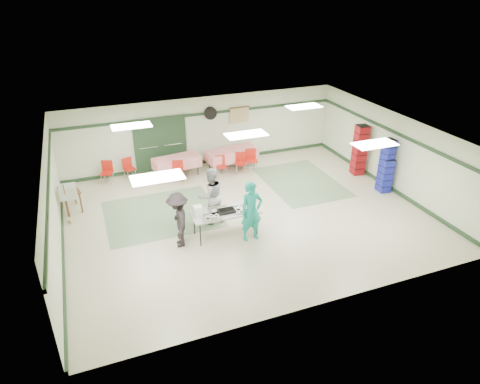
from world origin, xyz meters
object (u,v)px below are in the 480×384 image
object	(u,v)px
volunteer_dark	(178,220)
broom	(67,202)
crate_stack_blue_a	(386,175)
printer_table	(69,192)
serving_table	(225,213)
chair_a	(240,161)
crate_stack_blue_b	(386,166)
crate_stack_red	(360,150)
chair_c	(251,158)
volunteer_grey	(211,196)
chair_d	(178,170)
chair_loose_b	(107,170)
dining_table_b	(177,162)
chair_b	(221,164)
office_printer	(68,192)
volunteer_teal	(252,211)
chair_loose_a	(128,166)
dining_table_a	(232,154)

from	to	relation	value
volunteer_dark	broom	distance (m)	3.79
crate_stack_blue_a	printer_table	world-z (taller)	crate_stack_blue_a
serving_table	chair_a	xyz separation A→B (m)	(1.98, 3.94, -0.22)
crate_stack_blue_b	printer_table	world-z (taller)	crate_stack_blue_b
broom	crate_stack_red	bearing A→B (deg)	10.26
crate_stack_blue_a	printer_table	size ratio (longest dim) A/B	1.28
chair_a	chair_c	bearing A→B (deg)	19.53
chair_c	crate_stack_red	bearing A→B (deg)	-15.69
serving_table	crate_stack_blue_b	distance (m)	6.17
volunteer_grey	chair_d	bearing A→B (deg)	-90.40
serving_table	crate_stack_blue_b	world-z (taller)	crate_stack_blue_b
chair_d	chair_loose_b	bearing A→B (deg)	174.85
dining_table_b	crate_stack_blue_a	distance (m)	7.55
volunteer_dark	chair_c	size ratio (longest dim) A/B	1.81
chair_b	chair_d	distance (m)	1.64
crate_stack_blue_a	office_printer	distance (m)	10.49
chair_a	chair_loose_b	distance (m)	4.92
volunteer_teal	broom	distance (m)	5.67
serving_table	volunteer_grey	xyz separation A→B (m)	(-0.17, 0.84, 0.18)
chair_b	chair_c	size ratio (longest dim) A/B	0.89
chair_loose_a	crate_stack_red	bearing A→B (deg)	-35.44
chair_loose_b	dining_table_b	bearing A→B (deg)	15.19
volunteer_dark	office_printer	size ratio (longest dim) A/B	3.27
dining_table_a	volunteer_teal	bearing A→B (deg)	-110.78
chair_loose_a	printer_table	xyz separation A→B (m)	(-2.09, -1.78, 0.14)
volunteer_dark	printer_table	world-z (taller)	volunteer_dark
printer_table	volunteer_dark	bearing A→B (deg)	-63.17
printer_table	chair_loose_b	bearing A→B (deg)	37.07
chair_c	volunteer_teal	bearing A→B (deg)	-103.19
serving_table	volunteer_dark	xyz separation A→B (m)	(-1.39, -0.05, 0.09)
volunteer_dark	dining_table_b	xyz separation A→B (m)	(1.04, 4.57, -0.24)
chair_c	broom	xyz separation A→B (m)	(-6.69, -1.53, 0.12)
volunteer_teal	printer_table	distance (m)	6.02
chair_loose_a	serving_table	bearing A→B (deg)	-84.36
printer_table	office_printer	size ratio (longest dim) A/B	1.93
chair_b	chair_d	world-z (taller)	chair_d
chair_a	crate_stack_blue_a	distance (m)	5.30
volunteer_teal	chair_b	distance (m)	4.48
chair_d	crate_stack_blue_a	xyz separation A→B (m)	(6.57, -3.31, 0.10)
volunteer_dark	dining_table_a	bearing A→B (deg)	152.79
volunteer_dark	chair_c	bearing A→B (deg)	144.49
crate_stack_red	chair_a	bearing A→B (deg)	157.69
serving_table	chair_d	size ratio (longest dim) A/B	2.37
serving_table	chair_c	bearing A→B (deg)	58.55
chair_b	chair_c	bearing A→B (deg)	4.61
crate_stack_red	chair_d	bearing A→B (deg)	165.48
chair_d	crate_stack_blue_a	distance (m)	7.36
crate_stack_blue_a	office_printer	world-z (taller)	crate_stack_blue_a
chair_b	chair_d	xyz separation A→B (m)	(-1.64, 0.00, 0.03)
printer_table	crate_stack_blue_a	bearing A→B (deg)	-27.78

